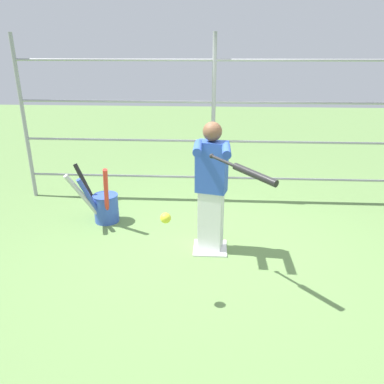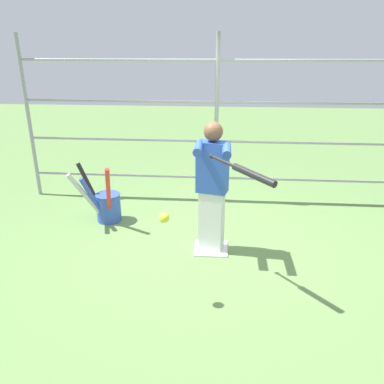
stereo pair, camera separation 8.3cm
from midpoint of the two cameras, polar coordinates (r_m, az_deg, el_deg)
ground_plane at (r=4.60m, az=3.42°, el=-8.65°), size 24.00×24.00×0.00m
home_plate at (r=4.60m, az=3.42°, el=-8.54°), size 0.40×0.40×0.02m
fence_backstop at (r=5.69m, az=4.16°, el=10.58°), size 5.89×0.06×2.50m
batter at (r=4.24m, az=3.66°, el=1.11°), size 0.39×0.59×1.54m
baseball_bat_swinging at (r=3.39m, az=9.20°, el=2.97°), size 0.60×0.65×0.12m
softball_in_flight at (r=3.32m, az=-3.56°, el=-3.95°), size 0.10×0.10×0.10m
bat_bucket at (r=5.32m, az=-12.53°, el=-1.92°), size 0.59×0.58×0.88m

